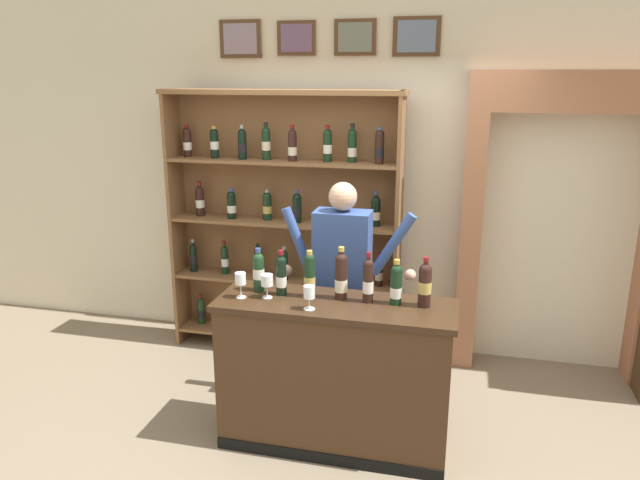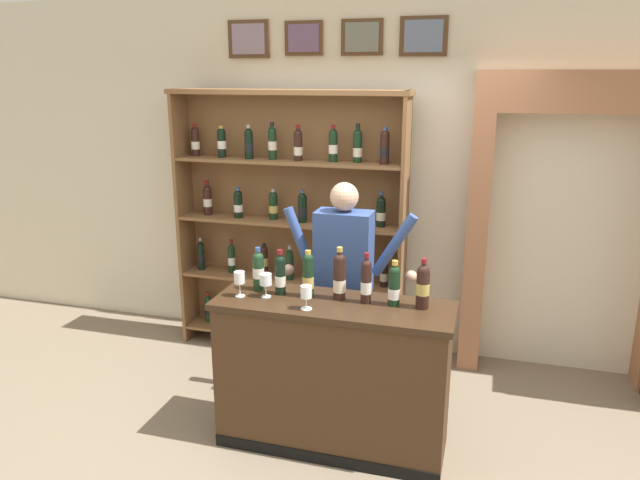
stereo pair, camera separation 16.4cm
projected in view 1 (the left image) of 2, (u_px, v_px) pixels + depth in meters
ground_plane at (324, 442)px, 3.99m from camera, size 14.00×14.00×0.02m
back_wall at (369, 177)px, 5.13m from camera, size 12.00×0.19×3.02m
wine_shelf at (284, 217)px, 5.03m from camera, size 2.01×0.32×2.25m
archway_doorway at (561, 205)px, 4.69m from camera, size 1.52×0.45×2.39m
tasting_counter at (335, 375)px, 3.84m from camera, size 1.50×0.51×1.00m
shopkeeper at (342, 271)px, 4.21m from camera, size 0.97×0.22×1.66m
tasting_bottle_grappa at (259, 271)px, 3.87m from camera, size 0.08×0.08×0.29m
tasting_bottle_vin_santo at (281, 275)px, 3.80m from camera, size 0.07×0.07×0.30m
tasting_bottle_super_tuscan at (310, 275)px, 3.76m from camera, size 0.07×0.07×0.31m
tasting_bottle_brunello at (341, 276)px, 3.73m from camera, size 0.08×0.08×0.34m
tasting_bottle_prosecco at (368, 280)px, 3.67m from camera, size 0.07×0.07×0.32m
tasting_bottle_rosso at (396, 284)px, 3.64m from camera, size 0.07×0.07×0.29m
tasting_bottle_riserva at (425, 284)px, 3.60m from camera, size 0.08×0.08×0.31m
wine_glass_left at (309, 293)px, 3.57m from camera, size 0.07×0.07×0.15m
wine_glass_center at (240, 280)px, 3.75m from camera, size 0.07×0.07×0.17m
wine_glass_spare at (267, 281)px, 3.75m from camera, size 0.08×0.08×0.16m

